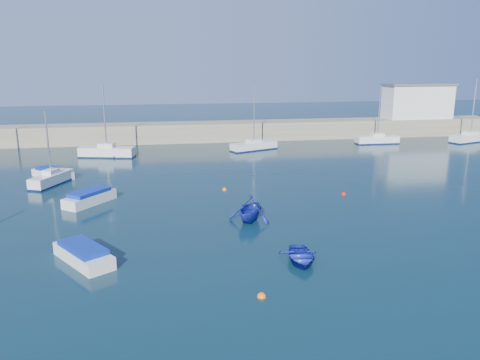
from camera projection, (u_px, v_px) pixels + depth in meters
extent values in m
plane|color=#0C2734|center=(348.00, 279.00, 24.16)|extent=(220.00, 220.00, 0.00)
cube|color=gray|center=(224.00, 131.00, 67.82)|extent=(96.00, 4.50, 2.60)
cube|color=silver|center=(417.00, 102.00, 71.86)|extent=(10.00, 4.00, 5.00)
cube|color=silver|center=(52.00, 179.00, 42.91)|extent=(3.31, 5.11, 1.02)
cylinder|color=#B7BABC|center=(48.00, 143.00, 42.09)|extent=(0.15, 0.15, 5.72)
cube|color=silver|center=(107.00, 152.00, 55.66)|extent=(6.72, 3.31, 1.19)
cylinder|color=#B7BABC|center=(104.00, 116.00, 54.61)|extent=(0.18, 0.18, 7.45)
cube|color=silver|center=(254.00, 146.00, 60.22)|extent=(6.45, 4.06, 0.98)
cylinder|color=#B7BABC|center=(254.00, 114.00, 59.22)|extent=(0.14, 0.14, 7.20)
cube|color=silver|center=(377.00, 140.00, 64.98)|extent=(5.94, 1.76, 1.04)
cylinder|color=#B7BABC|center=(379.00, 112.00, 64.03)|extent=(0.15, 0.15, 6.80)
cube|color=silver|center=(470.00, 138.00, 66.47)|extent=(6.98, 3.95, 1.08)
cylinder|color=#B7BABC|center=(474.00, 107.00, 65.40)|extent=(0.16, 0.16, 7.74)
cube|color=silver|center=(83.00, 256.00, 26.22)|extent=(3.82, 4.62, 0.73)
cube|color=navy|center=(83.00, 247.00, 26.10)|extent=(3.13, 3.64, 0.27)
cube|color=silver|center=(90.00, 199.00, 37.14)|extent=(3.94, 4.47, 0.79)
cube|color=navy|center=(89.00, 192.00, 37.01)|extent=(3.20, 3.54, 0.30)
cube|color=silver|center=(53.00, 174.00, 45.62)|extent=(4.44, 4.47, 0.70)
cube|color=navy|center=(52.00, 169.00, 45.51)|extent=(3.56, 3.58, 0.26)
imported|color=#152196|center=(301.00, 257.00, 26.20)|extent=(2.62, 3.38, 0.64)
imported|color=#152196|center=(250.00, 209.00, 32.88)|extent=(4.33, 4.50, 1.83)
sphere|color=#FF650D|center=(262.00, 297.00, 22.35)|extent=(0.45, 0.45, 0.45)
sphere|color=#AD180D|center=(344.00, 195.00, 39.75)|extent=(0.48, 0.48, 0.48)
sphere|color=#FF650D|center=(225.00, 190.00, 41.24)|extent=(0.42, 0.42, 0.42)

